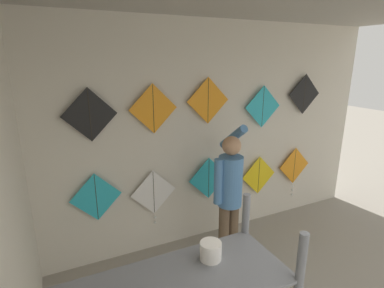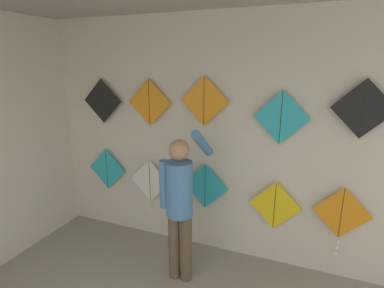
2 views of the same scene
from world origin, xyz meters
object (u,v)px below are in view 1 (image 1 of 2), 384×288
kite_1 (154,194)px  kite_7 (208,101)px  kite_0 (96,197)px  kite_9 (304,94)px  kite_8 (263,107)px  kite_6 (153,109)px  kite_4 (294,168)px  kite_2 (209,178)px  shopkeeper (229,190)px  kite_3 (259,175)px  kite_5 (90,115)px

kite_1 → kite_7: 1.31m
kite_0 → kite_9: bearing=0.0°
kite_1 → kite_8: bearing=0.0°
kite_6 → kite_7: bearing=0.0°
kite_1 → kite_4: bearing=-0.0°
kite_8 → kite_9: size_ratio=1.00×
kite_0 → kite_4: 2.90m
kite_4 → kite_7: 1.87m
kite_8 → kite_2: bearing=180.0°
shopkeeper → kite_1: size_ratio=2.36×
kite_1 → kite_3: (1.57, 0.00, -0.03)m
kite_1 → kite_8: 1.83m
kite_7 → kite_8: bearing=0.0°
kite_2 → kite_5: 1.70m
kite_4 → kite_7: (-1.50, 0.00, 1.11)m
shopkeeper → kite_2: bearing=78.7°
kite_6 → kite_0: bearing=180.0°
shopkeeper → kite_7: bearing=81.1°
kite_0 → kite_4: bearing=-0.0°
kite_0 → kite_2: kite_0 is taller
kite_4 → kite_6: kite_6 is taller
shopkeeper → kite_1: bearing=133.9°
kite_7 → kite_9: (1.56, 0.00, 0.00)m
kite_3 → kite_6: (-1.54, 0.00, 1.07)m
kite_1 → kite_4: 2.23m
kite_4 → kite_6: (-2.20, 0.00, 1.06)m
kite_7 → kite_9: size_ratio=1.00×
kite_0 → kite_6: 1.17m
kite_7 → kite_6: bearing=180.0°
kite_4 → kite_9: 1.12m
kite_1 → kite_4: size_ratio=0.91×
kite_2 → kite_7: bearing=180.0°
kite_2 → kite_3: 0.82m
kite_3 → kite_1: bearing=-180.0°
kite_5 → kite_6: size_ratio=1.00×
kite_5 → kite_6: kite_6 is taller
kite_3 → kite_4: kite_4 is taller
kite_1 → kite_5: 1.21m
kite_1 → kite_0: bearing=179.9°
kite_1 → kite_9: 2.53m
kite_1 → kite_9: kite_9 is taller
shopkeeper → kite_1: shopkeeper is taller
kite_7 → kite_8: (0.83, 0.00, -0.13)m
kite_4 → shopkeeper: bearing=-158.9°
kite_1 → kite_9: size_ratio=1.24×
kite_4 → kite_0: bearing=180.0°
kite_0 → kite_6: (0.70, 0.00, 0.94)m
kite_5 → kite_6: 0.68m
kite_3 → kite_8: bearing=180.0°
kite_4 → kite_9: kite_9 is taller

